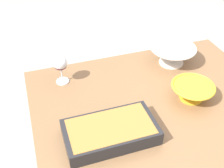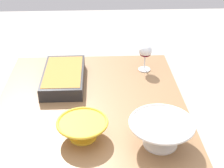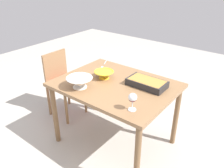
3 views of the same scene
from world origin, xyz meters
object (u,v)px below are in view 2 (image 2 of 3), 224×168
wine_glass (145,52)px  mixing_bowl (83,128)px  casserole_dish (64,76)px  dining_table (91,127)px  small_bowl (161,132)px

wine_glass → mixing_bowl: 0.68m
casserole_dish → mixing_bowl: mixing_bowl is taller
mixing_bowl → dining_table: bearing=170.5°
dining_table → wine_glass: (-0.41, 0.31, 0.20)m
mixing_bowl → small_bowl: bearing=80.2°
dining_table → casserole_dish: bearing=-152.6°
dining_table → casserole_dish: (-0.29, -0.15, 0.13)m
wine_glass → casserole_dish: (0.12, -0.45, -0.07)m
mixing_bowl → casserole_dish: bearing=-165.7°
dining_table → small_bowl: small_bowl is taller
small_bowl → wine_glass: bearing=178.1°
dining_table → wine_glass: wine_glass is taller
wine_glass → mixing_bowl: bearing=-29.8°
wine_glass → small_bowl: wine_glass is taller
casserole_dish → small_bowl: (0.52, 0.43, 0.02)m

